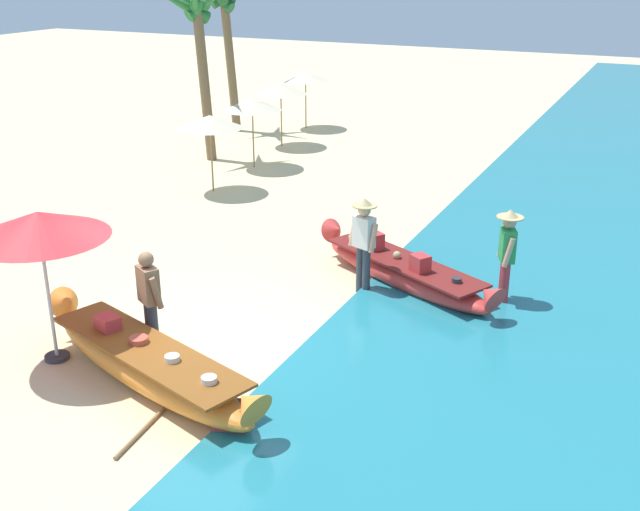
{
  "coord_description": "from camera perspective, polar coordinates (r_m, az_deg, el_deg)",
  "views": [
    {
      "loc": [
        6.22,
        -8.55,
        5.54
      ],
      "look_at": [
        1.15,
        2.14,
        0.9
      ],
      "focal_mm": 43.28,
      "sensor_mm": 36.0,
      "label": 1
    }
  ],
  "objects": [
    {
      "name": "ground_plane",
      "position": [
        11.94,
        -9.51,
        -6.57
      ],
      "size": [
        80.0,
        80.0,
        0.0
      ],
      "primitive_type": "plane",
      "color": "beige"
    },
    {
      "name": "boat_orange_foreground",
      "position": [
        10.87,
        -12.6,
        -7.89
      ],
      "size": [
        4.5,
        2.08,
        0.88
      ],
      "color": "orange",
      "rests_on": "ground"
    },
    {
      "name": "boat_red_midground",
      "position": [
        13.76,
        6.19,
        -1.18
      ],
      "size": [
        4.06,
        2.51,
        0.79
      ],
      "color": "red",
      "rests_on": "ground"
    },
    {
      "name": "person_vendor_hatted",
      "position": [
        13.18,
        3.25,
        1.23
      ],
      "size": [
        0.58,
        0.44,
        1.73
      ],
      "color": "#333842",
      "rests_on": "ground"
    },
    {
      "name": "person_tourist_customer",
      "position": [
        11.38,
        -12.5,
        -3.08
      ],
      "size": [
        0.57,
        0.44,
        1.63
      ],
      "color": "#333842",
      "rests_on": "ground"
    },
    {
      "name": "person_vendor_assistant",
      "position": [
        13.05,
        13.65,
        0.33
      ],
      "size": [
        0.44,
        0.58,
        1.7
      ],
      "color": "#B2383D",
      "rests_on": "ground"
    },
    {
      "name": "patio_umbrella_large",
      "position": [
        11.25,
        -20.08,
        2.09
      ],
      "size": [
        1.93,
        1.93,
        2.27
      ],
      "color": "#B7B7BC",
      "rests_on": "ground"
    },
    {
      "name": "parasol_row_0",
      "position": [
        19.11,
        -8.15,
        9.76
      ],
      "size": [
        1.6,
        1.6,
        1.91
      ],
      "color": "#8E6B47",
      "rests_on": "ground"
    },
    {
      "name": "parasol_row_1",
      "position": [
        21.29,
        -5.04,
        11.07
      ],
      "size": [
        1.6,
        1.6,
        1.91
      ],
      "color": "#8E6B47",
      "rests_on": "ground"
    },
    {
      "name": "parasol_row_2",
      "position": [
        23.78,
        -2.92,
        12.21
      ],
      "size": [
        1.6,
        1.6,
        1.91
      ],
      "color": "#8E6B47",
      "rests_on": "ground"
    },
    {
      "name": "parasol_row_3",
      "position": [
        26.33,
        -1.07,
        13.13
      ],
      "size": [
        1.6,
        1.6,
        1.91
      ],
      "color": "#8E6B47",
      "rests_on": "ground"
    },
    {
      "name": "palm_tree_tall_inland",
      "position": [
        22.15,
        -9.15,
        16.97
      ],
      "size": [
        2.54,
        2.56,
        4.9
      ],
      "color": "brown",
      "rests_on": "ground"
    },
    {
      "name": "palm_tree_leaning_seaward",
      "position": [
        26.02,
        -7.11,
        17.9
      ],
      "size": [
        2.66,
        2.56,
        5.0
      ],
      "color": "brown",
      "rests_on": "ground"
    },
    {
      "name": "cooler_box",
      "position": [
        9.77,
        -6.59,
        -11.87
      ],
      "size": [
        0.5,
        0.42,
        0.4
      ],
      "primitive_type": "cube",
      "rotation": [
        0.0,
        0.0,
        0.32
      ],
      "color": "#C63838",
      "rests_on": "ground"
    },
    {
      "name": "paddle",
      "position": [
        10.32,
        -11.81,
        -11.36
      ],
      "size": [
        0.38,
        1.59,
        0.05
      ],
      "color": "#8E6B47",
      "rests_on": "ground"
    }
  ]
}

